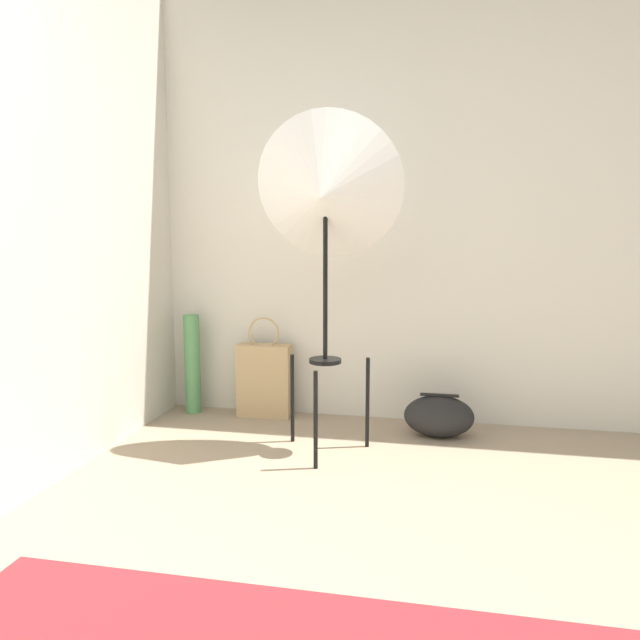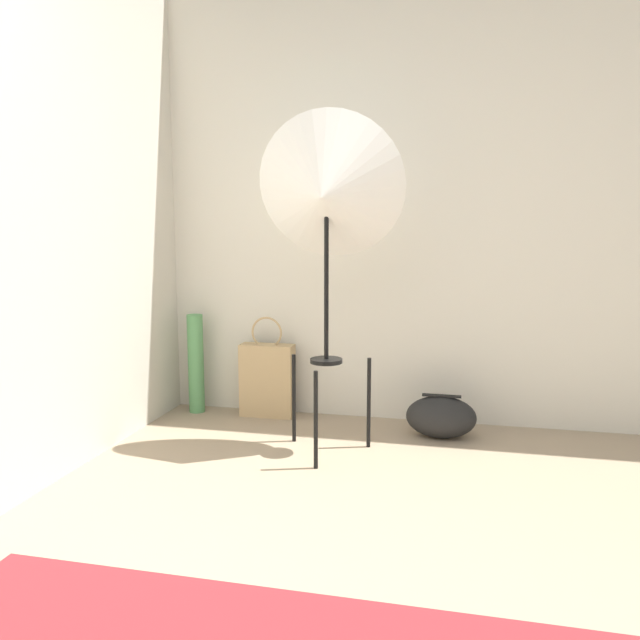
# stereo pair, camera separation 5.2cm
# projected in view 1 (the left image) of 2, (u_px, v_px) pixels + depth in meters

# --- Properties ---
(wall_back) EXTENTS (8.00, 0.05, 2.60)m
(wall_back) POSITION_uv_depth(u_px,v_px,m) (409.00, 192.00, 3.46)
(wall_back) COLOR beige
(wall_back) RESTS_ON ground_plane
(photo_umbrella) EXTENTS (0.72, 0.45, 1.65)m
(photo_umbrella) POSITION_uv_depth(u_px,v_px,m) (325.00, 193.00, 2.91)
(photo_umbrella) COLOR black
(photo_umbrella) RESTS_ON ground_plane
(tote_bag) EXTENTS (0.31, 0.11, 0.59)m
(tote_bag) POSITION_uv_depth(u_px,v_px,m) (264.00, 379.00, 3.65)
(tote_bag) COLOR tan
(tote_bag) RESTS_ON ground_plane
(duffel_bag) EXTENTS (0.37, 0.22, 0.23)m
(duffel_bag) POSITION_uv_depth(u_px,v_px,m) (439.00, 416.00, 3.30)
(duffel_bag) COLOR black
(duffel_bag) RESTS_ON ground_plane
(paper_roll) EXTENTS (0.09, 0.09, 0.59)m
(paper_roll) POSITION_uv_depth(u_px,v_px,m) (192.00, 364.00, 3.72)
(paper_roll) COLOR #56995B
(paper_roll) RESTS_ON ground_plane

